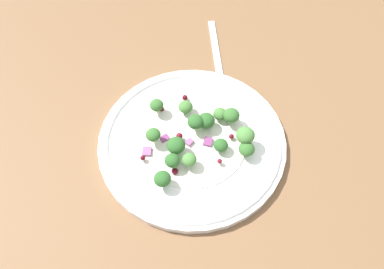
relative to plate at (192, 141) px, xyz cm
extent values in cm
cube|color=brown|center=(-1.46, -0.59, -1.86)|extent=(180.00, 180.00, 2.00)
cylinder|color=white|center=(0.00, 0.00, -0.26)|extent=(28.28, 28.28, 1.20)
torus|color=white|center=(0.00, 0.00, 0.34)|extent=(27.02, 27.02, 1.00)
cylinder|color=white|center=(0.00, 0.00, 0.44)|extent=(16.40, 16.40, 0.20)
cylinder|color=#8EB77A|center=(4.00, -1.83, 1.15)|extent=(0.78, 0.78, 0.78)
ellipsoid|color=#4C843D|center=(4.00, -1.83, 2.09)|extent=(2.09, 2.09, 1.56)
cylinder|color=#8EB77A|center=(-5.14, 0.78, 0.85)|extent=(0.83, 0.83, 0.83)
ellipsoid|color=#477A38|center=(-5.14, 0.78, 1.85)|extent=(2.22, 2.22, 1.66)
cylinder|color=#8EB77A|center=(3.33, 6.99, 1.64)|extent=(1.03, 1.03, 1.03)
ellipsoid|color=#4C843D|center=(3.33, 6.99, 2.87)|extent=(2.74, 2.74, 2.05)
cylinder|color=#ADD18E|center=(-1.70, -5.46, 1.50)|extent=(0.82, 0.82, 0.82)
ellipsoid|color=#386B2D|center=(-1.70, -5.46, 2.49)|extent=(2.19, 2.19, 1.64)
cylinder|color=#9EC684|center=(-1.15, 1.07, 1.55)|extent=(0.90, 0.90, 0.90)
ellipsoid|color=#2D6028|center=(-1.15, 1.07, 2.63)|extent=(2.41, 2.41, 1.81)
cylinder|color=#8EB77A|center=(-0.88, 6.60, 1.33)|extent=(0.94, 0.94, 0.94)
ellipsoid|color=#386B2D|center=(-0.88, 6.60, 2.46)|extent=(2.50, 2.50, 1.87)
cylinder|color=#8EB77A|center=(5.64, -6.30, 1.12)|extent=(0.89, 0.89, 0.89)
ellipsoid|color=#2D6028|center=(5.64, -6.30, 2.19)|extent=(2.37, 2.37, 1.78)
cylinder|color=#9EC684|center=(5.07, 6.52, 0.96)|extent=(0.87, 0.87, 0.87)
ellipsoid|color=#386B2D|center=(5.07, 6.52, 2.00)|extent=(2.32, 2.32, 1.74)
cylinder|color=#9EC684|center=(3.12, 3.32, 0.86)|extent=(0.79, 0.79, 0.79)
ellipsoid|color=#2D6028|center=(3.12, 3.32, 1.81)|extent=(2.10, 2.10, 1.58)
cylinder|color=#9EC684|center=(1.34, -2.91, 1.23)|extent=(1.02, 1.02, 1.02)
ellipsoid|color=#2D6028|center=(1.34, -2.91, 2.45)|extent=(2.71, 2.71, 2.03)
cylinder|color=#8EB77A|center=(-1.60, 2.76, 0.95)|extent=(0.99, 0.99, 0.99)
ellipsoid|color=#2D6028|center=(-1.60, 2.76, 2.14)|extent=(2.64, 2.64, 1.98)
cylinder|color=#9EC684|center=(-2.17, 5.34, 0.74)|extent=(0.80, 0.80, 0.80)
ellipsoid|color=#477A38|center=(-2.17, 5.34, 1.71)|extent=(2.14, 2.14, 1.61)
cylinder|color=#8EB77A|center=(3.36, -4.14, 1.21)|extent=(0.82, 0.82, 0.82)
ellipsoid|color=#2D6028|center=(3.36, -4.14, 2.18)|extent=(2.18, 2.18, 1.63)
cylinder|color=#9EC684|center=(-6.55, -3.42, 1.45)|extent=(0.80, 0.80, 0.80)
ellipsoid|color=#386B2D|center=(-6.55, -3.42, 2.41)|extent=(2.12, 2.12, 1.59)
sphere|color=#4C0A14|center=(-7.53, 1.49, 1.01)|extent=(0.89, 0.89, 0.89)
sphere|color=#4C0A14|center=(4.47, -4.18, 0.94)|extent=(0.94, 0.94, 0.94)
sphere|color=maroon|center=(5.28, 2.31, 1.30)|extent=(0.72, 0.72, 0.72)
sphere|color=maroon|center=(-0.61, -1.77, 1.43)|extent=(0.98, 0.98, 0.98)
sphere|color=maroon|center=(1.89, 5.57, 1.15)|extent=(0.77, 0.77, 0.77)
sphere|color=#4C0A14|center=(1.05, -7.88, 1.26)|extent=(0.76, 0.76, 0.76)
sphere|color=#4C0A14|center=(-6.84, -2.67, 0.76)|extent=(0.84, 0.84, 0.84)
cube|color=#843D75|center=(-1.27, -3.85, 0.65)|extent=(1.40, 1.60, 0.35)
cube|color=#A35B93|center=(-0.10, -6.98, 0.79)|extent=(1.75, 1.69, 0.40)
cube|color=#843D75|center=(1.35, 2.05, 0.74)|extent=(1.86, 1.83, 0.45)
cube|color=#A35B93|center=(0.53, -0.72, 0.90)|extent=(1.35, 1.42, 0.31)
cube|color=silver|center=(-17.49, 10.79, -0.61)|extent=(14.80, 5.06, 0.50)
cube|color=silver|center=(-8.51, 8.37, -0.61)|extent=(4.10, 3.25, 0.50)
camera|label=1|loc=(29.32, -10.47, 49.61)|focal=36.26mm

